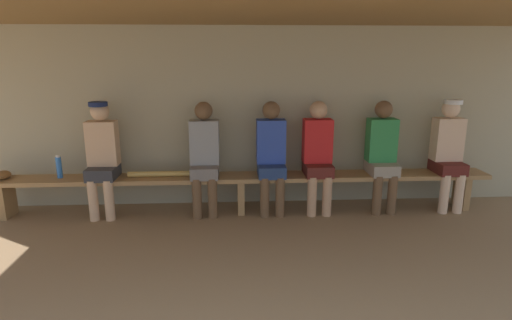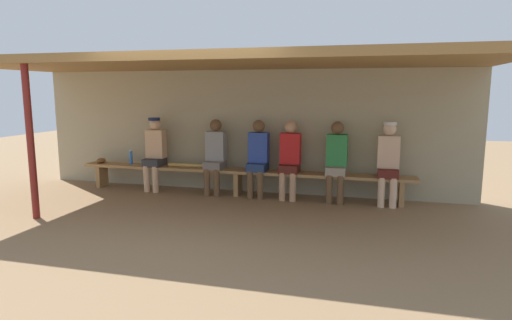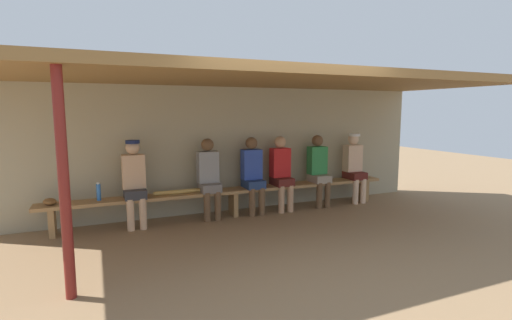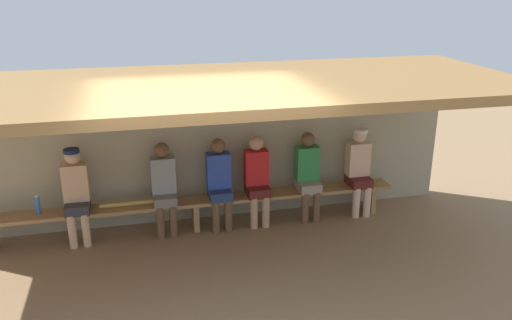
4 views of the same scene
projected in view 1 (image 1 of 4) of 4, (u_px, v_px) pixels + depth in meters
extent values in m
plane|color=#8C6D4C|center=(245.00, 277.00, 3.60)|extent=(24.00, 24.00, 0.00)
cube|color=tan|center=(240.00, 117.00, 5.26)|extent=(8.00, 0.20, 2.20)
cube|color=olive|center=(241.00, 9.00, 3.72)|extent=(8.00, 2.80, 0.12)
cube|color=#9E7547|center=(241.00, 177.00, 4.99)|extent=(6.00, 0.36, 0.05)
cube|color=#9E7547|center=(7.00, 200.00, 4.90)|extent=(0.08, 0.29, 0.41)
cube|color=#9E7547|center=(241.00, 196.00, 5.05)|extent=(0.08, 0.29, 0.41)
cube|color=#9E7547|center=(461.00, 192.00, 5.20)|extent=(0.08, 0.29, 0.41)
cube|color=navy|center=(271.00, 170.00, 4.97)|extent=(0.32, 0.40, 0.14)
cylinder|color=brown|center=(265.00, 197.00, 4.88)|extent=(0.11, 0.11, 0.48)
cylinder|color=brown|center=(280.00, 197.00, 4.89)|extent=(0.11, 0.11, 0.48)
cube|color=#2D47A5|center=(271.00, 141.00, 4.96)|extent=(0.34, 0.20, 0.52)
sphere|color=brown|center=(271.00, 110.00, 4.87)|extent=(0.21, 0.21, 0.21)
cube|color=#591E19|center=(318.00, 169.00, 5.00)|extent=(0.32, 0.40, 0.14)
cylinder|color=tan|center=(312.00, 196.00, 4.91)|extent=(0.11, 0.11, 0.48)
cylinder|color=tan|center=(327.00, 196.00, 4.92)|extent=(0.11, 0.11, 0.48)
cube|color=red|center=(317.00, 141.00, 5.00)|extent=(0.34, 0.20, 0.52)
sphere|color=tan|center=(318.00, 110.00, 4.90)|extent=(0.21, 0.21, 0.21)
cube|color=#591E19|center=(448.00, 167.00, 5.09)|extent=(0.32, 0.40, 0.14)
cylinder|color=beige|center=(444.00, 194.00, 5.00)|extent=(0.11, 0.11, 0.48)
cylinder|color=beige|center=(459.00, 194.00, 5.01)|extent=(0.11, 0.11, 0.48)
cube|color=beige|center=(447.00, 139.00, 5.08)|extent=(0.34, 0.20, 0.52)
sphere|color=beige|center=(451.00, 109.00, 4.99)|extent=(0.21, 0.21, 0.21)
cylinder|color=white|center=(453.00, 102.00, 4.93)|extent=(0.21, 0.21, 0.05)
cube|color=gray|center=(382.00, 168.00, 5.04)|extent=(0.32, 0.40, 0.14)
cylinder|color=brown|center=(377.00, 195.00, 4.95)|extent=(0.11, 0.11, 0.48)
cylinder|color=brown|center=(392.00, 195.00, 4.96)|extent=(0.11, 0.11, 0.48)
cube|color=#2D8442|center=(381.00, 140.00, 5.04)|extent=(0.34, 0.20, 0.52)
sphere|color=brown|center=(384.00, 109.00, 4.95)|extent=(0.21, 0.21, 0.21)
cube|color=#333338|center=(103.00, 172.00, 4.86)|extent=(0.32, 0.40, 0.14)
cylinder|color=#DBAD84|center=(93.00, 201.00, 4.77)|extent=(0.11, 0.11, 0.48)
cylinder|color=#DBAD84|center=(109.00, 200.00, 4.78)|extent=(0.11, 0.11, 0.48)
cube|color=#DBAD84|center=(103.00, 143.00, 4.86)|extent=(0.34, 0.20, 0.52)
sphere|color=#DBAD84|center=(100.00, 112.00, 4.77)|extent=(0.21, 0.21, 0.21)
cylinder|color=#19234C|center=(98.00, 104.00, 4.71)|extent=(0.21, 0.21, 0.05)
cube|color=slate|center=(205.00, 171.00, 4.93)|extent=(0.32, 0.40, 0.14)
cylinder|color=brown|center=(197.00, 199.00, 4.84)|extent=(0.11, 0.11, 0.48)
cylinder|color=brown|center=(213.00, 198.00, 4.85)|extent=(0.11, 0.11, 0.48)
cube|color=gray|center=(205.00, 142.00, 4.92)|extent=(0.34, 0.20, 0.52)
sphere|color=brown|center=(204.00, 111.00, 4.83)|extent=(0.21, 0.21, 0.21)
cylinder|color=blue|center=(59.00, 168.00, 4.86)|extent=(0.06, 0.06, 0.25)
cylinder|color=white|center=(58.00, 156.00, 4.83)|extent=(0.04, 0.04, 0.02)
ellipsoid|color=brown|center=(3.00, 175.00, 4.84)|extent=(0.24, 0.28, 0.09)
cylinder|color=tan|center=(160.00, 174.00, 4.93)|extent=(0.75, 0.07, 0.07)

